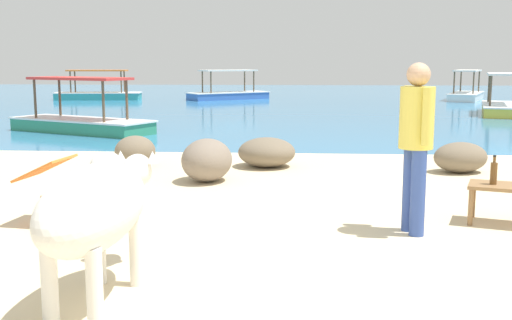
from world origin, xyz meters
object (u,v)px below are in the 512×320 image
low_bench_table (508,192)px  boat_green (81,121)px  cow (97,207)px  bottle (494,173)px  boat_blue (228,93)px  person_standing (416,135)px  boat_white (466,94)px  boat_teal (98,93)px  boat_yellow (502,105)px  deck_chair_near (60,186)px

low_bench_table → boat_green: (-7.19, 8.04, -0.09)m
cow → bottle: (3.31, 2.29, -0.14)m
cow → boat_blue: size_ratio=0.49×
cow → person_standing: bearing=-48.3°
boat_white → boat_teal: same height
boat_yellow → boat_teal: same height
bottle → person_standing: person_standing is taller
low_bench_table → boat_white: 21.80m
bottle → boat_yellow: (4.50, 13.82, -0.27)m
deck_chair_near → boat_teal: boat_teal is taller
bottle → deck_chair_near: (-4.35, -0.28, -0.14)m
deck_chair_near → bottle: bearing=11.5°
cow → boat_yellow: bearing=-21.6°
low_bench_table → boat_green: 10.78m
deck_chair_near → boat_white: bearing=73.5°
person_standing → boat_yellow: size_ratio=0.42×
boat_yellow → person_standing: bearing=174.7°
boat_blue → boat_teal: (-5.64, -0.60, 0.00)m
person_standing → boat_blue: 21.81m
deck_chair_near → boat_white: (9.70, 21.42, -0.13)m
cow → boat_green: bearing=24.2°
boat_yellow → boat_teal: 16.49m
deck_chair_near → person_standing: 3.54m
boat_yellow → boat_green: size_ratio=1.01×
low_bench_table → person_standing: (-1.01, -0.38, 0.61)m
low_bench_table → deck_chair_near: deck_chair_near is taller
low_bench_table → boat_teal: 23.09m
boat_blue → boat_green: (-2.07, -12.99, 0.00)m
deck_chair_near → boat_yellow: 16.65m
cow → bottle: bearing=-51.1°
boat_blue → boat_yellow: size_ratio=0.95×
boat_white → bottle: bearing=-172.7°
boat_blue → boat_white: size_ratio=0.95×
cow → bottle: size_ratio=6.06×
deck_chair_near → person_standing: (3.49, -0.13, 0.56)m
low_bench_table → boat_white: (5.20, 21.17, -0.09)m
boat_blue → boat_teal: 5.68m
deck_chair_near → boat_teal: bearing=114.7°
cow → deck_chair_near: 2.28m
boat_green → bottle: bearing=157.1°
person_standing → boat_white: 22.44m
person_standing → boat_yellow: person_standing is taller
bottle → boat_yellow: boat_yellow is taller
deck_chair_near → boat_white: boat_white is taller
person_standing → deck_chair_near: bearing=163.9°
bottle → boat_blue: boat_blue is taller
person_standing → boat_blue: bearing=86.9°
bottle → boat_blue: bearing=103.3°
boat_teal → deck_chair_near: bearing=-78.8°
bottle → person_standing: size_ratio=0.18×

